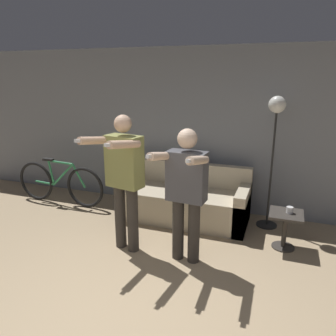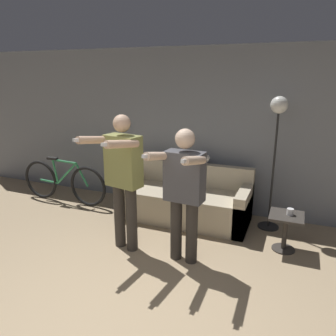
% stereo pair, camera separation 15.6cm
% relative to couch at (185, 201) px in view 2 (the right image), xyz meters
% --- Properties ---
extents(wall_back, '(10.00, 0.05, 2.60)m').
position_rel_couch_xyz_m(wall_back, '(0.16, 0.55, 1.02)').
color(wall_back, gray).
rests_on(wall_back, ground_plane).
extents(couch, '(1.95, 0.82, 0.82)m').
position_rel_couch_xyz_m(couch, '(0.00, 0.00, 0.00)').
color(couch, beige).
rests_on(couch, ground_plane).
extents(person_left, '(0.60, 0.74, 1.73)m').
position_rel_couch_xyz_m(person_left, '(-0.42, -1.15, 0.72)').
color(person_left, '#38332D').
rests_on(person_left, ground_plane).
extents(person_right, '(0.55, 0.69, 1.61)m').
position_rel_couch_xyz_m(person_right, '(0.38, -1.15, 0.65)').
color(person_right, '#38332D').
rests_on(person_right, ground_plane).
extents(cat, '(0.44, 0.15, 0.15)m').
position_rel_couch_xyz_m(cat, '(0.11, 0.31, 0.61)').
color(cat, silver).
rests_on(cat, couch).
extents(floor_lamp, '(0.30, 0.30, 1.90)m').
position_rel_couch_xyz_m(floor_lamp, '(1.24, 0.17, 1.20)').
color(floor_lamp, black).
rests_on(floor_lamp, ground_plane).
extents(side_table, '(0.41, 0.41, 0.48)m').
position_rel_couch_xyz_m(side_table, '(1.49, -0.43, 0.06)').
color(side_table, '#38332D').
rests_on(side_table, ground_plane).
extents(cup, '(0.08, 0.08, 0.08)m').
position_rel_couch_xyz_m(cup, '(1.52, -0.41, 0.24)').
color(cup, white).
rests_on(cup, side_table).
extents(bicycle, '(1.72, 0.07, 0.79)m').
position_rel_couch_xyz_m(bicycle, '(-2.20, -0.15, 0.08)').
color(bicycle, black).
rests_on(bicycle, ground_plane).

